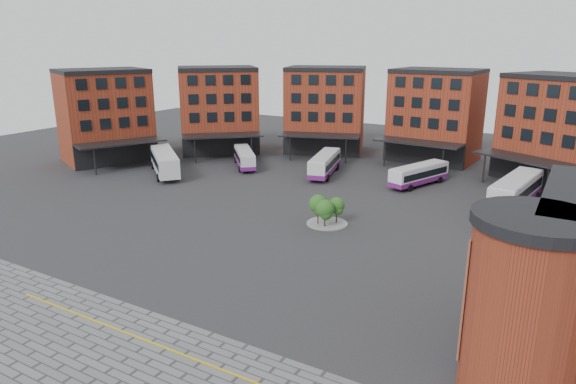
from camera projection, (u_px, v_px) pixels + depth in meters
The scene contains 11 objects.
ground at pixel (248, 260), 45.74m from camera, with size 160.00×160.00×0.00m, color #28282B.
yellow_line at pixel (151, 342), 33.15m from camera, with size 26.00×0.15×0.02m, color gold.
main_building at pixel (364, 120), 77.72m from camera, with size 94.14×42.48×14.60m.
tree_island at pixel (326, 209), 53.82m from camera, with size 4.40×4.40×3.27m.
bus_a at pixel (164, 160), 74.69m from camera, with size 11.20×10.07×3.48m.
bus_b at pixel (244, 157), 79.21m from camera, with size 8.18×8.81×2.75m.
bus_c at pixel (325, 164), 74.40m from camera, with size 5.01×11.20×3.07m.
bus_d at pixel (419, 174), 68.96m from camera, with size 5.76×10.27×2.84m.
bus_e at pixel (516, 191), 59.92m from camera, with size 4.69×12.97×3.57m.
bus_f at pixel (534, 215), 52.57m from camera, with size 10.30×8.43×3.07m.
blue_car at pixel (502, 360), 30.05m from camera, with size 1.66×4.76×1.57m, color #0B1F98.
Camera 1 is at (24.29, -34.66, 18.72)m, focal length 32.00 mm.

